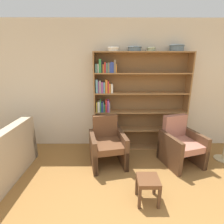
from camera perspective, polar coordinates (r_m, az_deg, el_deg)
wall_back at (r=3.92m, az=4.33°, el=8.25°), size 12.00×0.06×2.75m
bookshelf at (r=3.83m, az=6.50°, el=2.88°), size 2.00×0.30×2.11m
bowl_stoneware at (r=3.68m, az=0.44°, el=19.89°), size 0.24×0.24×0.08m
bowl_copper at (r=3.71m, az=7.39°, el=19.84°), size 0.28×0.28×0.09m
bowl_sage at (r=3.77m, az=12.67°, el=19.41°), size 0.19×0.19×0.08m
bowl_slate at (r=3.91m, az=20.41°, el=19.07°), size 0.29×0.29×0.12m
armchair_leather at (r=3.40m, az=-1.56°, el=-10.34°), size 0.77×0.80×0.91m
armchair_cushioned at (r=3.65m, az=21.46°, el=-9.59°), size 0.81×0.84×0.91m
footstool at (r=2.68m, az=11.67°, el=-21.83°), size 0.30×0.30×0.37m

